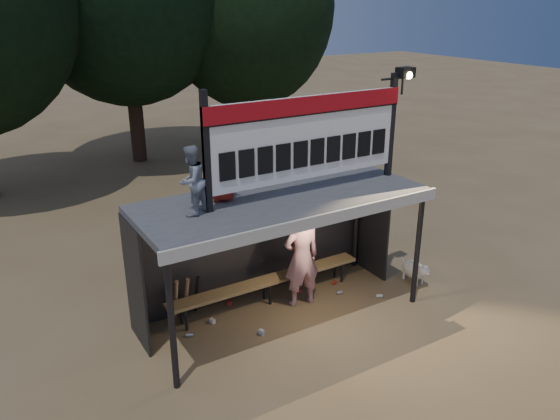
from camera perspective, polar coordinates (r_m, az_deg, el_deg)
The scene contains 11 objects.
ground at distance 10.26m, azimuth 0.21°, elevation -10.86°, with size 80.00×80.00×0.00m, color brown.
player at distance 10.15m, azimuth 2.28°, elevation -4.96°, with size 0.71×0.47×1.95m, color silver.
child_a at distance 8.40m, azimuth -9.25°, elevation 3.03°, with size 0.53×0.41×1.09m, color gray.
child_b at distance 8.96m, azimuth -6.13°, elevation 4.16°, with size 0.51×0.33×1.04m, color #A32219.
dugout_shelter at distance 9.61m, azimuth -0.54°, elevation -0.81°, with size 5.10×2.08×2.32m.
scoreboard_assembly at distance 9.24m, azimuth 3.24°, elevation 7.89°, with size 4.10×0.27×1.99m.
bench at distance 10.45m, azimuth -1.38°, elevation -7.47°, with size 4.00×0.35×0.48m.
tree_right at distance 20.30m, azimuth -3.39°, elevation 20.42°, with size 6.08×6.08×8.72m.
dog at distance 11.54m, azimuth 13.94°, elevation -6.09°, with size 0.36×0.81×0.49m.
bats at distance 10.11m, azimuth -9.77°, elevation -8.90°, with size 0.48×0.33×0.84m.
litter at distance 10.46m, azimuth 0.27°, elevation -9.94°, with size 3.81×1.39×0.08m.
Camera 1 is at (-4.54, -7.42, 5.44)m, focal length 35.00 mm.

